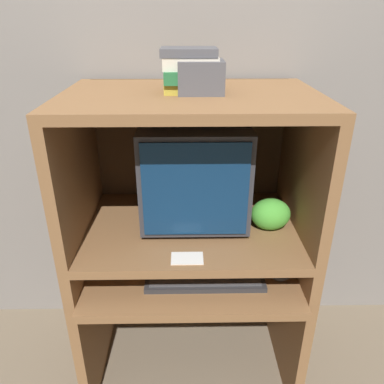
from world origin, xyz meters
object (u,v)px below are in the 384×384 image
Objects in this scene: snack_bag at (270,214)px; book_stack at (189,70)px; crt_monitor at (194,170)px; mouse at (280,276)px; keyboard at (205,279)px; storage_box at (201,77)px.

snack_bag is 0.80× the size of book_stack.
crt_monitor is 0.41m from book_stack.
keyboard is at bearing -178.79° from mouse.
book_stack reaches higher than crt_monitor.
storage_box reaches higher than mouse.
crt_monitor is 0.36m from snack_bag.
book_stack is 1.27× the size of storage_box.
mouse is 0.83m from storage_box.
crt_monitor is at bearing 161.64° from snack_bag.
crt_monitor is at bearing 99.40° from keyboard.
keyboard is 0.79m from book_stack.
book_stack is (-0.36, 0.17, 0.77)m from mouse.
snack_bag is 0.64m from book_stack.
book_stack is at bearing 172.05° from snack_bag.
crt_monitor is 0.39m from storage_box.
crt_monitor is 0.44m from keyboard.
book_stack is (-0.33, 0.05, 0.55)m from snack_bag.
book_stack is at bearing 155.04° from mouse.
keyboard is 0.30m from mouse.
crt_monitor is 0.90× the size of keyboard.
keyboard is 0.77m from storage_box.
keyboard is at bearing -71.81° from book_stack.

